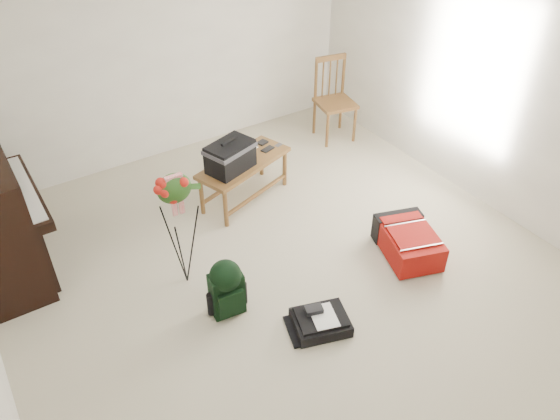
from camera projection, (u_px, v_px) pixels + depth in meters
floor at (288, 275)px, 5.21m from camera, size 5.00×5.50×0.01m
ceiling at (292, 9)px, 3.70m from camera, size 5.00×5.50×0.01m
wall_back at (158, 57)px, 6.29m from camera, size 5.00×0.04×2.50m
wall_right at (494, 92)px, 5.54m from camera, size 0.04×5.50×2.50m
bench at (232, 157)px, 5.79m from camera, size 1.18×0.76×0.85m
dining_chair at (334, 100)px, 7.04m from camera, size 0.54×0.54×1.06m
red_suitcase at (405, 239)px, 5.39m from camera, size 0.66×0.82×0.30m
black_duffel at (320, 321)px, 4.66m from camera, size 0.55×0.49×0.19m
green_backpack at (226, 286)px, 4.66m from camera, size 0.31×0.28×0.57m
flower_stand at (180, 231)px, 4.79m from camera, size 0.40×0.40×1.23m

